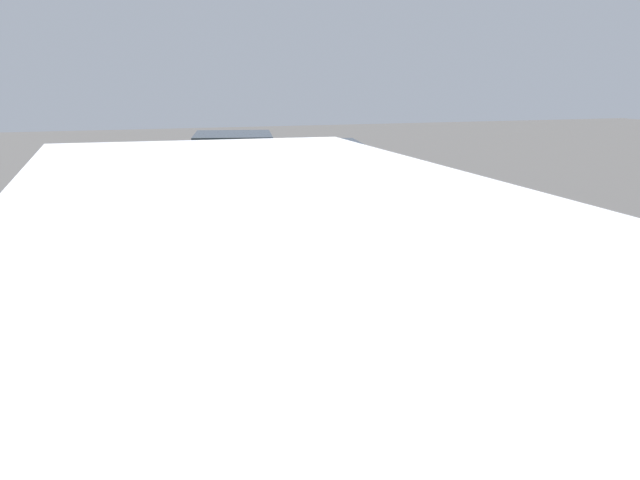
{
  "coord_description": "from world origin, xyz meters",
  "views": [
    {
      "loc": [
        -7.08,
        2.74,
        2.6
      ],
      "look_at": [
        0.0,
        0.3,
        0.9
      ],
      "focal_mm": 40.72,
      "sensor_mm": 36.0,
      "label": 1
    }
  ],
  "objects_px": {
    "art_car_decorated": "(345,254)",
    "parked_van_far_right": "(283,431)",
    "parked_sedan_behind_right": "(234,165)",
    "parked_sedan_behind_left": "(316,184)"
  },
  "relations": [
    {
      "from": "parked_van_far_right",
      "to": "parked_sedan_behind_left",
      "type": "xyz_separation_m",
      "value": [
        9.46,
        -3.36,
        -0.49
      ]
    },
    {
      "from": "parked_van_far_right",
      "to": "parked_sedan_behind_left",
      "type": "height_order",
      "value": "parked_van_far_right"
    },
    {
      "from": "art_car_decorated",
      "to": "parked_van_far_right",
      "type": "distance_m",
      "value": 4.99
    },
    {
      "from": "parked_sedan_behind_right",
      "to": "parked_sedan_behind_left",
      "type": "bearing_deg",
      "value": -153.78
    },
    {
      "from": "parked_van_far_right",
      "to": "parked_sedan_behind_left",
      "type": "distance_m",
      "value": 10.05
    },
    {
      "from": "art_car_decorated",
      "to": "parked_sedan_behind_right",
      "type": "bearing_deg",
      "value": 167.46
    },
    {
      "from": "parked_van_far_right",
      "to": "parked_sedan_behind_right",
      "type": "height_order",
      "value": "parked_van_far_right"
    },
    {
      "from": "parked_sedan_behind_right",
      "to": "parked_sedan_behind_left",
      "type": "relative_size",
      "value": 1.07
    },
    {
      "from": "art_car_decorated",
      "to": "parked_sedan_behind_right",
      "type": "relative_size",
      "value": 1.02
    },
    {
      "from": "parked_sedan_behind_right",
      "to": "art_car_decorated",
      "type": "bearing_deg",
      "value": -171.14
    }
  ]
}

